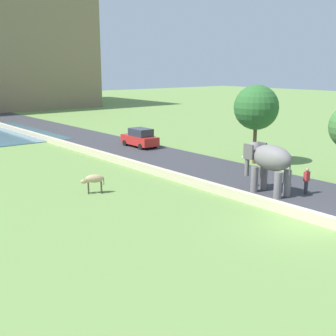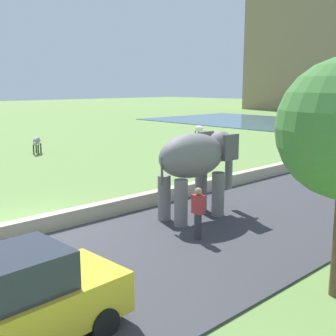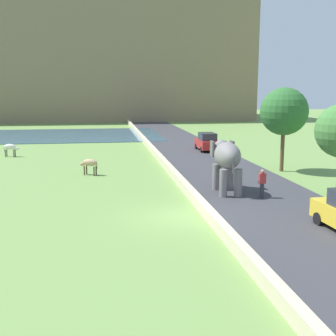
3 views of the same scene
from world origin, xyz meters
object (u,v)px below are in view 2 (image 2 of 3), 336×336
Objects in this scene: person_beside_elephant at (198,213)px; cow_white at (200,129)px; cow_grey at (37,141)px; cow_tan at (176,150)px; car_yellow at (11,305)px; elephant at (197,161)px.

person_beside_elephant is 24.56m from cow_white.
cow_white is 14.07m from cow_grey.
cow_tan is 1.07× the size of cow_grey.
car_yellow is 2.96× the size of cow_tan.
car_yellow reaches higher than cow_grey.
cow_grey is at bearing -98.11° from cow_white.
car_yellow reaches higher than cow_white.
cow_tan is at bearing 127.23° from car_yellow.
car_yellow is at bearing -68.35° from elephant.
cow_tan is (-9.52, 8.25, -0.04)m from person_beside_elephant.
car_yellow is 22.76m from cow_grey.
person_beside_elephant is 6.51m from car_yellow.
person_beside_elephant is 1.18× the size of cow_tan.
elephant is 2.45× the size of cow_white.
elephant reaches higher than car_yellow.
person_beside_elephant is 1.15× the size of cow_white.
elephant reaches higher than person_beside_elephant.
cow_grey is at bearing 171.79° from elephant.
cow_grey is (-1.98, -13.93, 0.00)m from cow_white.
cow_grey is (-9.18, -4.18, 0.00)m from cow_tan.
cow_tan is at bearing 24.51° from cow_grey.
cow_tan is at bearing 139.07° from person_beside_elephant.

